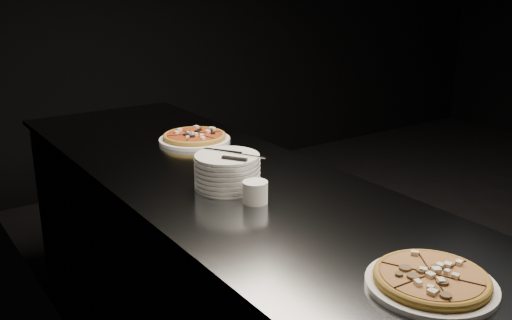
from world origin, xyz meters
TOP-DOWN VIEW (x-y plane):
  - wall_left at (-2.50, 0.00)m, footprint 0.02×5.00m
  - counter at (-2.13, 0.00)m, footprint 0.74×2.44m
  - pizza_mushroom at (-2.14, -0.88)m, footprint 0.28×0.28m
  - pizza_tomato at (-2.00, 0.44)m, footprint 0.32×0.32m
  - plate_stack at (-2.18, -0.09)m, footprint 0.21×0.21m
  - cutlery at (-2.17, -0.11)m, footprint 0.10×0.21m
  - ramekin at (-2.18, -0.25)m, footprint 0.08×0.08m

SIDE VIEW (x-z plane):
  - counter at x=-2.13m, z-range 0.00..0.92m
  - pizza_mushroom at x=-2.14m, z-range 0.92..0.95m
  - pizza_tomato at x=-2.00m, z-range 0.92..0.96m
  - ramekin at x=-2.18m, z-range 0.92..0.99m
  - plate_stack at x=-2.18m, z-range 0.92..1.03m
  - cutlery at x=-2.17m, z-range 1.03..1.04m
  - wall_left at x=-2.50m, z-range 0.00..2.80m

